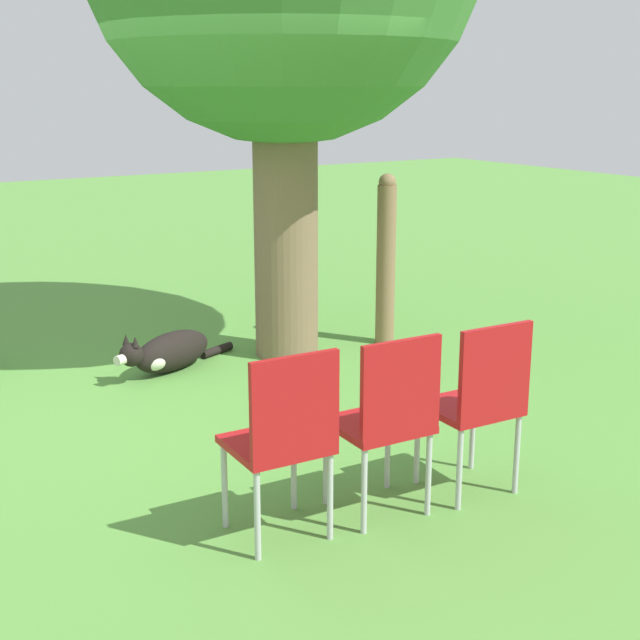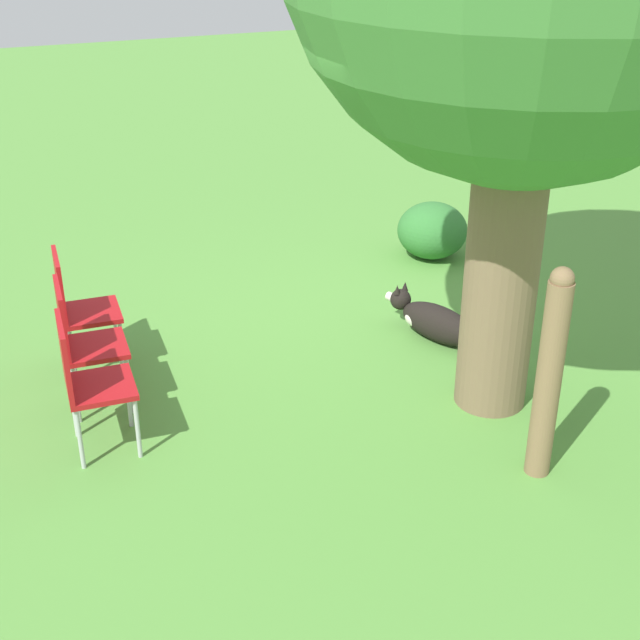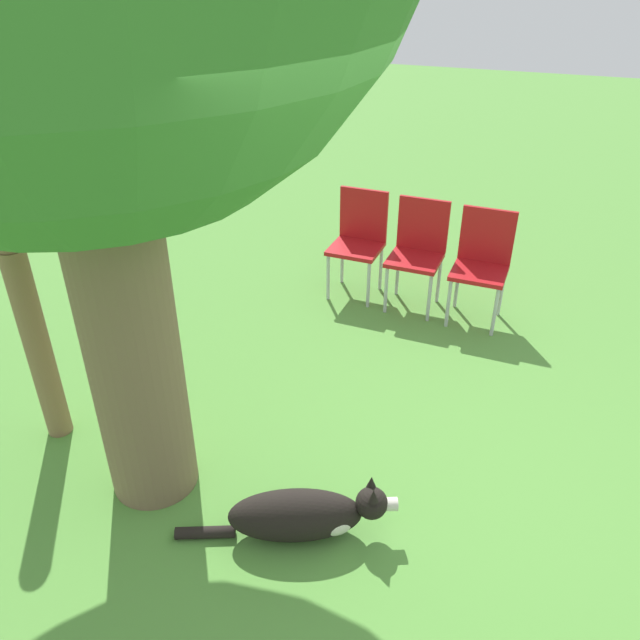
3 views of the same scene
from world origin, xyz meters
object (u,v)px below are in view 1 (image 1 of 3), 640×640
Objects in this scene: fence_post at (386,259)px; red_chair_1 at (387,414)px; red_chair_2 at (480,396)px; dog at (167,352)px; red_chair_0 at (284,433)px.

red_chair_1 is at bearing -35.65° from fence_post.
fence_post is 3.11m from red_chair_1.
red_chair_1 is at bearing 86.72° from red_chair_2.
dog is 2.78m from red_chair_1.
red_chair_1 and red_chair_2 have the same top height.
dog is 2.78m from red_chair_0.
red_chair_1 is at bearing -93.28° from red_chair_0.
fence_post is 1.49× the size of red_chair_1.
red_chair_0 is at bearing 86.72° from red_chair_1.
fence_post is at bearing -33.87° from red_chair_1.
red_chair_2 is at bearing -26.12° from fence_post.
dog is 1.20× the size of red_chair_1.
red_chair_0 is 0.55m from red_chair_1.
red_chair_2 is at bearing -93.28° from red_chair_0.
red_chair_1 is 1.00× the size of red_chair_2.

